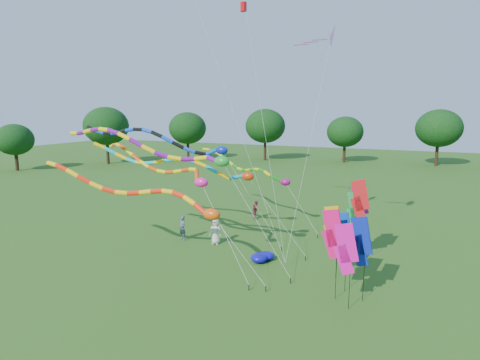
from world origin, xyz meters
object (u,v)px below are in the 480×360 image
at_px(tube_kite_red, 148,195).
at_px(tube_kite_orange, 164,167).
at_px(person_c, 256,210).
at_px(person_a, 216,232).
at_px(person_b, 182,228).
at_px(blue_nylon_heap, 258,259).

bearing_deg(tube_kite_red, tube_kite_orange, 97.29).
bearing_deg(person_c, person_a, 149.03).
xyz_separation_m(person_a, person_b, (-2.51, -0.24, 0.02)).
bearing_deg(person_b, tube_kite_red, -51.20).
distance_m(tube_kite_red, person_b, 6.24).
bearing_deg(person_b, person_c, 97.31).
xyz_separation_m(tube_kite_orange, person_b, (-0.82, 3.14, -4.81)).
bearing_deg(person_a, person_b, 178.25).
bearing_deg(blue_nylon_heap, tube_kite_orange, -166.28).
xyz_separation_m(tube_kite_orange, person_c, (1.85, 10.47, -4.92)).
bearing_deg(tube_kite_orange, person_c, 99.83).
relative_size(person_a, person_c, 1.11).
xyz_separation_m(tube_kite_red, tube_kite_orange, (-0.21, 1.94, 1.33)).
xyz_separation_m(tube_kite_red, person_a, (1.48, 5.31, -3.50)).
bearing_deg(person_b, person_a, 32.68).
relative_size(tube_kite_orange, person_c, 7.80).
bearing_deg(person_b, tube_kite_orange, -47.99).
height_order(tube_kite_red, tube_kite_orange, tube_kite_orange).
bearing_deg(person_c, person_b, 130.28).
bearing_deg(blue_nylon_heap, person_c, 112.56).
xyz_separation_m(tube_kite_orange, person_a, (1.69, 3.37, -4.83)).
bearing_deg(tube_kite_red, person_a, 75.57).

